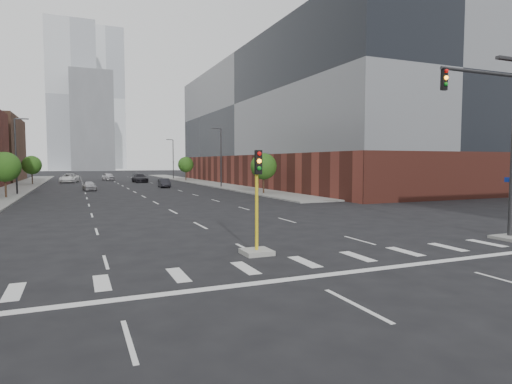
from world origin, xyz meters
TOP-DOWN VIEW (x-y plane):
  - ground at (0.00, 0.00)m, footprint 400.00×400.00m
  - sidewalk_left_far at (-15.00, 74.00)m, footprint 5.00×92.00m
  - sidewalk_right_far at (15.00, 74.00)m, footprint 5.00×92.00m
  - building_right_main at (29.50, 60.00)m, footprint 24.00×70.00m
  - tower_left at (-8.00, 220.00)m, footprint 22.00×22.00m
  - tower_right at (10.00, 260.00)m, footprint 20.00×20.00m
  - tower_mid at (0.00, 200.00)m, footprint 18.00×18.00m
  - median_traffic_signal at (0.00, 8.97)m, footprint 1.20×1.20m
  - mast_arm_signal at (12.61, 7.50)m, footprint 5.12×0.90m
  - streetlight_right_a at (13.41, 55.00)m, footprint 1.60×0.22m
  - streetlight_right_b at (13.41, 90.00)m, footprint 1.60×0.22m
  - streetlight_left at (-13.41, 50.00)m, footprint 1.60×0.22m
  - tree_left_near at (-14.00, 45.00)m, footprint 3.20×3.20m
  - tree_left_far at (-14.00, 75.00)m, footprint 3.20×3.20m
  - tree_right_near at (14.00, 40.00)m, footprint 3.20×3.20m
  - tree_right_far at (14.00, 80.00)m, footprint 3.20×3.20m
  - car_near_left at (-5.39, 55.34)m, footprint 1.93×4.02m
  - car_mid_right at (5.42, 58.46)m, footprint 1.62×4.29m
  - car_far_left at (-8.23, 81.11)m, footprint 3.81×6.53m
  - car_deep_right at (4.26, 77.11)m, footprint 2.74×5.92m
  - car_distant at (-0.73, 88.32)m, footprint 2.67×5.00m

SIDE VIEW (x-z plane):
  - ground at x=0.00m, z-range 0.00..0.00m
  - sidewalk_left_far at x=-15.00m, z-range 0.00..0.15m
  - sidewalk_right_far at x=15.00m, z-range 0.00..0.15m
  - car_near_left at x=-5.39m, z-range 0.00..1.32m
  - car_mid_right at x=5.42m, z-range 0.00..1.40m
  - car_distant at x=-0.73m, z-range 0.00..1.62m
  - car_deep_right at x=4.26m, z-range 0.00..1.68m
  - car_far_left at x=-8.23m, z-range 0.00..1.71m
  - median_traffic_signal at x=0.00m, z-range -1.23..3.17m
  - tree_left_near at x=-14.00m, z-range 0.97..5.82m
  - tree_left_far at x=-14.00m, z-range 0.97..5.82m
  - tree_right_near at x=14.00m, z-range 0.97..5.82m
  - tree_right_far at x=14.00m, z-range 0.97..5.82m
  - streetlight_right_a at x=13.41m, z-range 0.47..9.55m
  - streetlight_right_b at x=13.41m, z-range 0.47..9.55m
  - streetlight_left at x=-13.41m, z-range 0.47..9.55m
  - mast_arm_signal at x=12.61m, z-range 1.11..10.18m
  - building_right_main at x=29.50m, z-range 0.00..22.00m
  - tower_mid at x=0.00m, z-range 0.00..44.00m
  - tower_left at x=-8.00m, z-range 0.00..70.00m
  - tower_right at x=10.00m, z-range 0.00..80.00m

